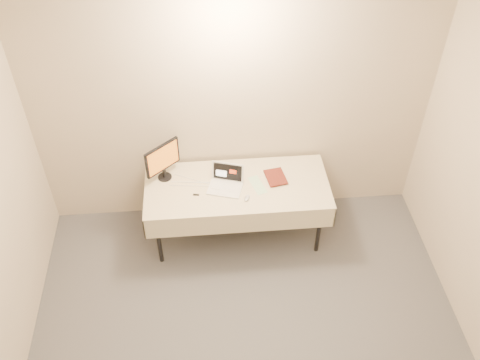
{
  "coord_description": "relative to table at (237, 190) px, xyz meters",
  "views": [
    {
      "loc": [
        -0.31,
        -1.84,
        4.44
      ],
      "look_at": [
        0.02,
        1.99,
        0.86
      ],
      "focal_mm": 40.0,
      "sensor_mm": 36.0,
      "label": 1
    }
  ],
  "objects": [
    {
      "name": "paper_form",
      "position": [
        0.21,
        -0.01,
        0.06
      ],
      "size": [
        0.18,
        0.29,
        0.0
      ],
      "primitive_type": "cube",
      "rotation": [
        0.0,
        0.0,
        0.29
      ],
      "color": "#BBEBBB",
      "rests_on": "table"
    },
    {
      "name": "clicker",
      "position": [
        0.08,
        -0.2,
        0.07
      ],
      "size": [
        0.08,
        0.11,
        0.02
      ],
      "primitive_type": "ellipsoid",
      "rotation": [
        0.0,
        0.0,
        -0.4
      ],
      "color": "#B4B4B7",
      "rests_on": "table"
    },
    {
      "name": "monitor",
      "position": [
        -0.73,
        0.18,
        0.31
      ],
      "size": [
        0.33,
        0.29,
        0.42
      ],
      "rotation": [
        0.0,
        0.0,
        0.71
      ],
      "color": "black",
      "rests_on": "table"
    },
    {
      "name": "laptop",
      "position": [
        -0.11,
        0.01,
        0.12
      ],
      "size": [
        0.39,
        0.35,
        0.23
      ],
      "rotation": [
        0.0,
        0.0,
        -0.3
      ],
      "color": "white",
      "rests_on": "table"
    },
    {
      "name": "table",
      "position": [
        0.0,
        0.0,
        0.0
      ],
      "size": [
        1.86,
        0.81,
        0.74
      ],
      "color": "black",
      "rests_on": "ground"
    },
    {
      "name": "alarm_clock",
      "position": [
        -0.12,
        0.27,
        0.09
      ],
      "size": [
        0.13,
        0.06,
        0.05
      ],
      "rotation": [
        0.0,
        0.0,
        -0.05
      ],
      "color": "black",
      "rests_on": "table"
    },
    {
      "name": "book",
      "position": [
        0.31,
        0.06,
        0.19
      ],
      "size": [
        0.19,
        0.06,
        0.26
      ],
      "primitive_type": "imported",
      "rotation": [
        0.0,
        0.0,
        0.17
      ],
      "color": "maroon",
      "rests_on": "table"
    },
    {
      "name": "usb_dongle",
      "position": [
        -0.41,
        -0.1,
        0.07
      ],
      "size": [
        0.06,
        0.03,
        0.01
      ],
      "primitive_type": "cube",
      "rotation": [
        0.0,
        0.0,
        -0.18
      ],
      "color": "black",
      "rests_on": "table"
    },
    {
      "name": "back_wall",
      "position": [
        0.0,
        0.45,
        0.67
      ],
      "size": [
        4.0,
        0.1,
        2.7
      ],
      "primitive_type": "cube",
      "color": "beige",
      "rests_on": "ground"
    }
  ]
}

